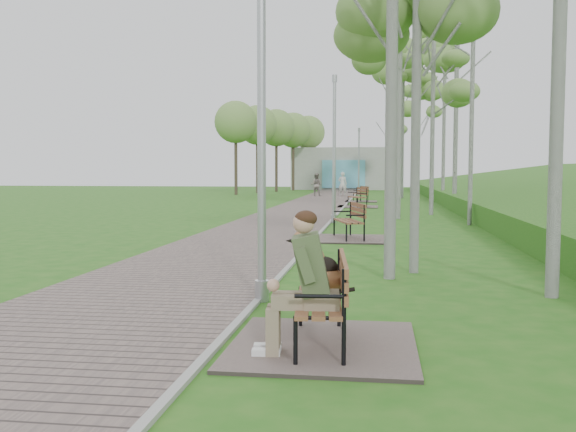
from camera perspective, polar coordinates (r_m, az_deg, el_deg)
name	(u,v)px	position (r m, az deg, el deg)	size (l,w,h in m)	color
ground	(286,271)	(12.01, -0.21, -4.96)	(120.00, 120.00, 0.00)	#226116
walkway	(311,206)	(33.47, 2.07, 0.91)	(3.50, 67.00, 0.04)	#635550
kerb	(345,206)	(33.33, 5.07, 0.90)	(0.10, 67.00, 0.05)	#999993
building_north	(345,169)	(62.79, 5.09, 4.20)	(10.00, 5.20, 4.00)	#9E9E99
bench_main	(314,303)	(6.87, 2.29, -7.73)	(1.97, 2.19, 1.72)	#635550
bench_second	(349,231)	(17.49, 5.41, -1.34)	(2.02, 2.25, 1.24)	#635550
bench_third	(357,202)	(32.82, 6.18, 1.20)	(2.03, 2.25, 1.25)	#635550
bench_far	(361,198)	(38.36, 6.48, 1.59)	(1.87, 2.07, 1.15)	#635550
lamp_post_near	(262,129)	(9.16, -2.36, 7.72)	(0.20, 0.20, 5.29)	#A3A6AB
lamp_post_second	(334,154)	(22.90, 4.13, 5.49)	(0.20, 0.20, 5.23)	#A3A6AB
lamp_post_third	(359,164)	(47.99, 6.31, 4.62)	(0.19, 0.19, 4.99)	#A3A6AB
pedestrian_near	(343,184)	(47.29, 4.87, 2.87)	(0.63, 0.42, 1.74)	white
pedestrian_far	(316,185)	(45.50, 2.52, 2.79)	(0.81, 0.63, 1.67)	gray
birch_mid_a	(400,10)	(25.77, 9.97, 17.59)	(2.78, 2.78, 10.09)	silver
birch_mid_b	(458,17)	(31.87, 14.86, 16.72)	(2.96, 2.96, 11.35)	silver
birch_mid_c	(433,71)	(27.95, 12.80, 12.47)	(2.39, 2.39, 7.64)	silver
birch_far_a	(445,50)	(36.62, 13.80, 14.13)	(2.72, 2.72, 10.61)	silver
birch_far_b	(404,69)	(43.92, 10.24, 12.74)	(2.93, 2.93, 10.85)	silver
birch_far_c	(416,77)	(41.88, 11.32, 12.01)	(2.43, 2.43, 9.80)	silver
birch_distant_a	(393,120)	(50.51, 9.31, 8.45)	(2.46, 2.46, 7.33)	silver
birch_distant_b	(419,103)	(58.56, 11.56, 9.82)	(2.90, 2.90, 9.92)	silver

